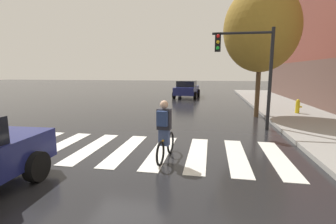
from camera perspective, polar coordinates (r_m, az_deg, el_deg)
name	(u,v)px	position (r m, az deg, el deg)	size (l,w,h in m)	color
ground_plane	(125,150)	(7.99, -9.99, -8.62)	(120.00, 120.00, 0.00)	black
crosswalk_stripes	(143,150)	(7.81, -5.88, -8.89)	(8.53, 3.24, 0.01)	silver
sedan_mid	(187,89)	(23.69, 4.41, 5.42)	(2.34, 4.69, 1.59)	navy
cyclist	(165,131)	(6.73, -0.81, -4.43)	(0.38, 1.71, 1.69)	black
traffic_light_near	(250,61)	(10.83, 18.55, 11.08)	(2.47, 0.28, 4.20)	black
fire_hydrant	(298,106)	(15.48, 27.92, 1.17)	(0.33, 0.22, 0.78)	gold
street_tree_near	(261,29)	(14.21, 20.85, 17.57)	(3.84, 3.84, 6.84)	#4C3823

